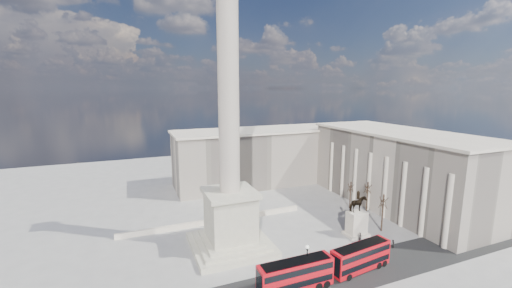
{
  "coord_description": "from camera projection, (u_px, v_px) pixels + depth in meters",
  "views": [
    {
      "loc": [
        -15.76,
        -46.32,
        28.73
      ],
      "look_at": [
        4.45,
        3.61,
        19.16
      ],
      "focal_mm": 22.0,
      "sensor_mm": 36.0,
      "label": 1
    }
  ],
  "objects": [
    {
      "name": "nelsons_column",
      "position": [
        230.0,
        179.0,
        55.43
      ],
      "size": [
        14.0,
        14.0,
        49.85
      ],
      "color": "beige",
      "rests_on": "ground"
    },
    {
      "name": "red_bus_c",
      "position": [
        361.0,
        257.0,
        49.84
      ],
      "size": [
        11.07,
        3.81,
        4.4
      ],
      "rotation": [
        0.0,
        0.0,
        0.13
      ],
      "color": "red",
      "rests_on": "ground"
    },
    {
      "name": "red_bus_b",
      "position": [
        296.0,
        275.0,
        44.85
      ],
      "size": [
        11.32,
        2.7,
        4.59
      ],
      "rotation": [
        0.0,
        0.0,
        -0.0
      ],
      "color": "red",
      "rests_on": "ground"
    },
    {
      "name": "bare_tree_mid",
      "position": [
        368.0,
        187.0,
        73.12
      ],
      "size": [
        2.01,
        2.01,
        7.61
      ],
      "rotation": [
        0.0,
        0.0,
        0.08
      ],
      "color": "#332319",
      "rests_on": "ground"
    },
    {
      "name": "building_northeast",
      "position": [
        258.0,
        156.0,
        95.56
      ],
      "size": [
        51.0,
        17.0,
        16.6
      ],
      "color": "#C1B29E",
      "rests_on": "ground"
    },
    {
      "name": "victorian_lamp",
      "position": [
        307.0,
        261.0,
        46.08
      ],
      "size": [
        0.53,
        0.53,
        6.19
      ],
      "rotation": [
        0.0,
        0.0,
        -0.13
      ],
      "color": "black",
      "rests_on": "ground"
    },
    {
      "name": "pedestrian_walking",
      "position": [
        360.0,
        237.0,
        59.49
      ],
      "size": [
        0.77,
        0.63,
        1.8
      ],
      "primitive_type": "imported",
      "rotation": [
        0.0,
        0.0,
        0.35
      ],
      "color": "black",
      "rests_on": "ground"
    },
    {
      "name": "pedestrian_standing",
      "position": [
        393.0,
        244.0,
        57.14
      ],
      "size": [
        0.96,
        0.92,
        1.56
      ],
      "primitive_type": "imported",
      "rotation": [
        0.0,
        0.0,
        3.75
      ],
      "color": "black",
      "rests_on": "ground"
    },
    {
      "name": "balustrade_wall",
      "position": [
        215.0,
        221.0,
        67.63
      ],
      "size": [
        40.0,
        0.6,
        1.1
      ],
      "primitive_type": "cube",
      "color": "beige",
      "rests_on": "ground"
    },
    {
      "name": "bare_tree_far",
      "position": [
        351.0,
        187.0,
        75.41
      ],
      "size": [
        1.7,
        1.7,
        6.93
      ],
      "rotation": [
        0.0,
        0.0,
        0.39
      ],
      "color": "#332319",
      "rests_on": "ground"
    },
    {
      "name": "building_east",
      "position": [
        399.0,
        168.0,
        77.24
      ],
      "size": [
        19.0,
        46.0,
        18.6
      ],
      "color": "#C1B29E",
      "rests_on": "ground"
    },
    {
      "name": "red_bus_d",
      "position": [
        476.0,
        228.0,
        60.37
      ],
      "size": [
        10.91,
        3.14,
        4.37
      ],
      "rotation": [
        0.0,
        0.0,
        0.06
      ],
      "color": "red",
      "rests_on": "ground"
    },
    {
      "name": "equestrian_statue",
      "position": [
        357.0,
        220.0,
        61.65
      ],
      "size": [
        4.49,
        3.36,
        9.21
      ],
      "color": "beige",
      "rests_on": "ground"
    },
    {
      "name": "asphalt_road",
      "position": [
        294.0,
        288.0,
        45.84
      ],
      "size": [
        120.0,
        9.0,
        0.01
      ],
      "primitive_type": "cube",
      "color": "#262626",
      "rests_on": "ground"
    },
    {
      "name": "pedestrian_crossing",
      "position": [
        355.0,
        250.0,
        54.75
      ],
      "size": [
        0.67,
        1.09,
        1.73
      ],
      "primitive_type": "imported",
      "rotation": [
        0.0,
        0.0,
        1.83
      ],
      "color": "black",
      "rests_on": "ground"
    },
    {
      "name": "ground",
      "position": [
        240.0,
        260.0,
        53.12
      ],
      "size": [
        180.0,
        180.0,
        0.0
      ],
      "primitive_type": "plane",
      "color": "#9D9A95",
      "rests_on": "ground"
    },
    {
      "name": "bare_tree_near",
      "position": [
        383.0,
        201.0,
        63.06
      ],
      "size": [
        1.87,
        1.87,
        8.17
      ],
      "rotation": [
        0.0,
        0.0,
        -0.22
      ],
      "color": "#332319",
      "rests_on": "ground"
    }
  ]
}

